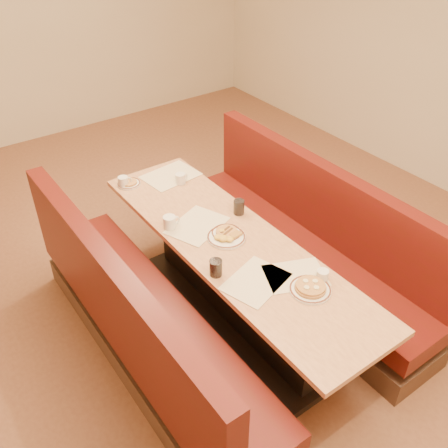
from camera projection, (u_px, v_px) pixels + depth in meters
ground at (231, 318)px, 3.87m from camera, size 8.00×8.00×0.00m
room_envelope at (234, 72)px, 2.74m from camera, size 6.04×8.04×2.82m
diner_table at (231, 283)px, 3.65m from camera, size 0.70×2.50×0.75m
booth_left at (142, 328)px, 3.31m from camera, size 0.55×2.50×1.05m
booth_right at (305, 248)px, 4.00m from camera, size 0.55×2.50×1.05m
placemat_near_left at (256, 281)px, 3.10m from camera, size 0.47×0.40×0.00m
placemat_near_right at (295, 275)px, 3.15m from camera, size 0.45×0.40×0.00m
placemat_far_left at (197, 225)px, 3.58m from camera, size 0.50×0.45×0.00m
placemat_far_right at (171, 176)px, 4.16m from camera, size 0.47×0.37×0.00m
pancake_plate at (310, 288)px, 3.02m from camera, size 0.26×0.26×0.06m
eggs_plate at (226, 237)px, 3.45m from camera, size 0.27×0.27×0.05m
extra_plate_mid at (226, 233)px, 3.49m from camera, size 0.21×0.21×0.04m
extra_plate_far at (129, 183)px, 4.04m from camera, size 0.19×0.19×0.04m
coffee_mug_a at (323, 275)px, 3.09m from camera, size 0.11×0.07×0.08m
coffee_mug_b at (170, 222)px, 3.53m from camera, size 0.13×0.09×0.10m
coffee_mug_c at (181, 178)px, 4.04m from camera, size 0.11×0.08×0.09m
coffee_mug_d at (124, 181)px, 4.00m from camera, size 0.11×0.08×0.09m
soda_tumbler_near at (216, 268)px, 3.13m from camera, size 0.08×0.08×0.11m
soda_tumbler_mid at (239, 207)px, 3.68m from camera, size 0.08×0.08×0.11m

